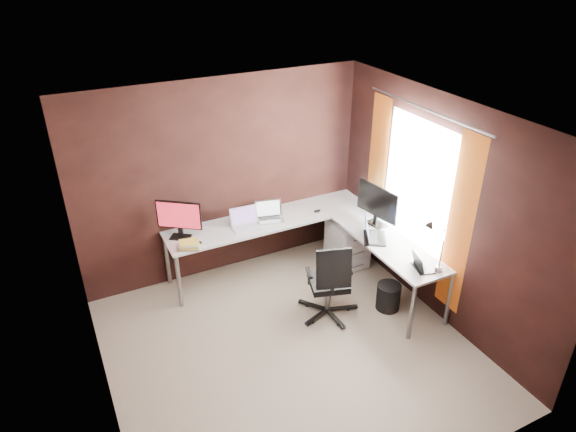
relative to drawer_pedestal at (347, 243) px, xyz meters
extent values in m
cube|color=tan|center=(-1.43, -1.15, -0.30)|extent=(3.60, 3.60, 0.00)
cube|color=white|center=(-1.43, -1.15, 2.20)|extent=(3.60, 3.60, 0.00)
cube|color=black|center=(-1.43, 0.65, 0.95)|extent=(3.60, 0.00, 2.50)
cube|color=black|center=(-1.43, -2.95, 0.95)|extent=(3.60, 0.00, 2.50)
cube|color=black|center=(-3.23, -1.15, 0.95)|extent=(0.00, 3.60, 2.50)
cube|color=black|center=(0.37, -1.15, 0.95)|extent=(0.00, 3.60, 2.50)
cube|color=white|center=(0.36, -0.80, 1.15)|extent=(0.00, 1.00, 1.30)
cube|color=orange|center=(0.32, -1.53, 0.95)|extent=(0.01, 0.35, 2.00)
cube|color=orange|center=(0.32, -0.08, 0.95)|extent=(0.01, 0.35, 2.00)
cylinder|color=slate|center=(0.32, -0.80, 1.98)|extent=(0.02, 1.90, 0.02)
cube|color=white|center=(-0.96, 0.35, 0.41)|extent=(2.65, 0.60, 0.03)
cube|color=white|center=(0.07, -0.78, 0.41)|extent=(0.60, 1.65, 0.03)
cylinder|color=slate|center=(-2.24, 0.09, 0.05)|extent=(0.05, 0.05, 0.70)
cylinder|color=slate|center=(-2.24, 0.61, 0.05)|extent=(0.05, 0.05, 0.70)
cylinder|color=slate|center=(-0.19, -1.56, 0.05)|extent=(0.05, 0.05, 0.70)
cylinder|color=slate|center=(0.33, -1.56, 0.05)|extent=(0.05, 0.05, 0.70)
cylinder|color=slate|center=(0.33, 0.61, 0.05)|extent=(0.05, 0.05, 0.70)
cube|color=white|center=(0.00, 0.00, 0.00)|extent=(0.42, 0.50, 0.60)
cube|color=black|center=(-2.09, 0.40, 0.44)|extent=(0.28, 0.26, 0.01)
cube|color=black|center=(-2.08, 0.42, 0.50)|extent=(0.06, 0.06, 0.11)
cube|color=black|center=(-2.08, 0.42, 0.72)|extent=(0.45, 0.34, 0.34)
cube|color=red|center=(-2.08, 0.41, 0.72)|extent=(0.41, 0.30, 0.31)
cube|color=black|center=(0.16, -0.37, 0.44)|extent=(0.20, 0.27, 0.01)
cube|color=black|center=(0.14, -0.37, 0.50)|extent=(0.04, 0.06, 0.11)
cube|color=black|center=(0.14, -0.37, 0.75)|extent=(0.14, 0.64, 0.40)
cube|color=#2259A9|center=(0.16, -0.37, 0.75)|extent=(0.11, 0.60, 0.37)
cube|color=white|center=(-1.30, 0.28, 0.44)|extent=(0.36, 0.26, 0.02)
cube|color=white|center=(-1.29, 0.37, 0.55)|extent=(0.35, 0.08, 0.22)
cube|color=#815EA5|center=(-1.29, 0.37, 0.55)|extent=(0.31, 0.07, 0.19)
cube|color=silver|center=(-0.97, 0.33, 0.44)|extent=(0.38, 0.31, 0.02)
cube|color=silver|center=(-0.95, 0.42, 0.55)|extent=(0.34, 0.14, 0.21)
cube|color=white|center=(-0.95, 0.41, 0.55)|extent=(0.30, 0.12, 0.18)
cube|color=black|center=(-0.05, -0.64, 0.44)|extent=(0.41, 0.44, 0.02)
cube|color=black|center=(-0.14, -0.58, 0.56)|extent=(0.25, 0.34, 0.22)
cube|color=#141D32|center=(-0.13, -0.59, 0.56)|extent=(0.22, 0.30, 0.19)
cube|color=black|center=(0.05, -1.37, 0.44)|extent=(0.24, 0.29, 0.02)
cube|color=black|center=(-0.01, -1.36, 0.52)|extent=(0.11, 0.26, 0.16)
cube|color=#B45161|center=(-0.01, -1.36, 0.52)|extent=(0.09, 0.23, 0.14)
cube|color=tan|center=(-2.06, 0.15, 0.44)|extent=(0.30, 0.27, 0.02)
cube|color=yellow|center=(-2.06, 0.15, 0.46)|extent=(0.27, 0.24, 0.02)
cube|color=silver|center=(-2.06, 0.15, 0.48)|extent=(0.27, 0.24, 0.02)
cube|color=yellow|center=(-2.06, 0.15, 0.50)|extent=(0.24, 0.20, 0.01)
ellipsoid|color=black|center=(-1.94, 0.17, 0.45)|extent=(0.09, 0.07, 0.03)
ellipsoid|color=black|center=(-0.33, 0.24, 0.45)|extent=(0.10, 0.06, 0.04)
cylinder|color=slate|center=(0.16, -1.49, 0.46)|extent=(0.08, 0.08, 0.06)
cylinder|color=slate|center=(0.16, -1.49, 0.65)|extent=(0.02, 0.02, 0.31)
cylinder|color=slate|center=(0.11, -1.46, 0.86)|extent=(0.02, 0.17, 0.23)
cone|color=slate|center=(0.06, -1.39, 0.94)|extent=(0.10, 0.13, 0.13)
cylinder|color=slate|center=(-0.76, -0.79, -0.07)|extent=(0.05, 0.05, 0.34)
cube|color=black|center=(-0.76, -0.79, 0.13)|extent=(0.52, 0.52, 0.07)
cube|color=black|center=(-0.82, -0.98, 0.44)|extent=(0.40, 0.22, 0.46)
cylinder|color=black|center=(-0.08, -1.03, -0.14)|extent=(0.34, 0.34, 0.32)
camera|label=1|loc=(-3.28, -4.80, 3.55)|focal=32.00mm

